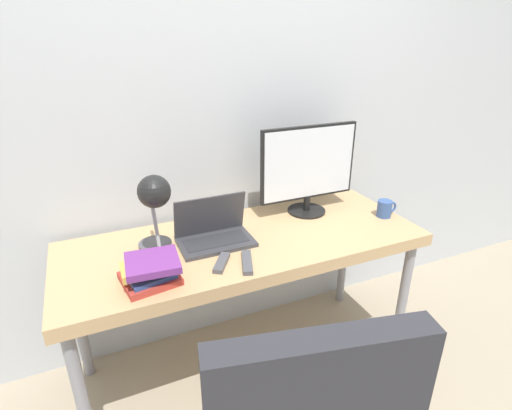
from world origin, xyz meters
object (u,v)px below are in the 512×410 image
(mug, at_px, (385,209))
(laptop, at_px, (214,233))
(book_stack, at_px, (150,271))
(monitor, at_px, (308,167))
(game_controller, at_px, (143,280))
(desk_lamp, at_px, (154,200))

(mug, bearing_deg, laptop, 174.05)
(book_stack, relative_size, mug, 2.03)
(monitor, xyz_separation_m, book_stack, (-0.90, -0.34, -0.20))
(mug, bearing_deg, game_controller, -174.67)
(game_controller, bearing_deg, laptop, 30.75)
(laptop, height_order, game_controller, laptop)
(laptop, distance_m, mug, 0.92)
(desk_lamp, bearing_deg, mug, -2.36)
(laptop, xyz_separation_m, desk_lamp, (-0.26, -0.05, 0.23))
(desk_lamp, xyz_separation_m, book_stack, (-0.07, -0.17, -0.22))
(laptop, height_order, monitor, monitor)
(book_stack, bearing_deg, monitor, 20.67)
(laptop, relative_size, monitor, 0.63)
(monitor, xyz_separation_m, desk_lamp, (-0.83, -0.17, 0.02))
(laptop, height_order, book_stack, laptop)
(monitor, distance_m, desk_lamp, 0.85)
(laptop, xyz_separation_m, book_stack, (-0.33, -0.21, 0.01))
(book_stack, distance_m, mug, 1.25)
(laptop, bearing_deg, monitor, 12.52)
(mug, relative_size, game_controller, 0.81)
(monitor, distance_m, book_stack, 0.98)
(mug, bearing_deg, book_stack, -174.64)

